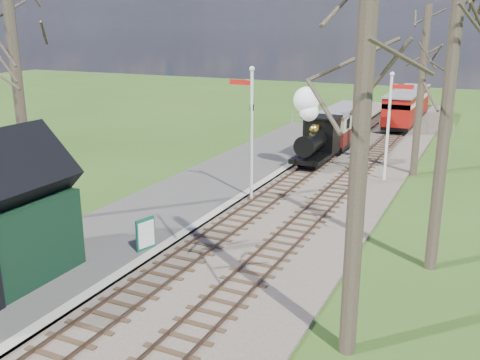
# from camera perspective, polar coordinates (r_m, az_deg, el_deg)

# --- Properties ---
(distant_hills) EXTENTS (114.40, 48.00, 22.02)m
(distant_hills) POSITION_cam_1_polar(r_m,az_deg,el_deg) (74.61, 18.25, -3.60)
(distant_hills) COLOR #385B23
(distant_hills) RESTS_ON ground
(ballast_bed) EXTENTS (8.00, 60.00, 0.10)m
(ballast_bed) POSITION_cam_1_polar(r_m,az_deg,el_deg) (29.94, 9.47, 0.65)
(ballast_bed) COLOR brown
(ballast_bed) RESTS_ON ground
(track_near) EXTENTS (1.60, 60.00, 0.15)m
(track_near) POSITION_cam_1_polar(r_m,az_deg,el_deg) (30.29, 7.12, 1.02)
(track_near) COLOR brown
(track_near) RESTS_ON ground
(track_far) EXTENTS (1.60, 60.00, 0.15)m
(track_far) POSITION_cam_1_polar(r_m,az_deg,el_deg) (29.61, 11.88, 0.44)
(track_far) COLOR brown
(track_far) RESTS_ON ground
(platform) EXTENTS (5.00, 44.00, 0.20)m
(platform) POSITION_cam_1_polar(r_m,az_deg,el_deg) (24.76, -6.64, -2.41)
(platform) COLOR #474442
(platform) RESTS_ON ground
(coping_strip) EXTENTS (0.40, 44.00, 0.21)m
(coping_strip) POSITION_cam_1_polar(r_m,az_deg,el_deg) (23.67, -1.90, -3.18)
(coping_strip) COLOR #B2AD9E
(coping_strip) RESTS_ON ground
(semaphore_near) EXTENTS (1.22, 0.24, 6.22)m
(semaphore_near) POSITION_cam_1_polar(r_m,az_deg,el_deg) (24.33, 1.11, 5.94)
(semaphore_near) COLOR silver
(semaphore_near) RESTS_ON ground
(semaphore_far) EXTENTS (1.22, 0.24, 5.72)m
(semaphore_far) POSITION_cam_1_polar(r_m,az_deg,el_deg) (28.57, 15.72, 6.31)
(semaphore_far) COLOR silver
(semaphore_far) RESTS_ON ground
(bare_trees) EXTENTS (15.51, 22.39, 12.00)m
(bare_trees) POSITION_cam_1_polar(r_m,az_deg,el_deg) (17.92, -0.60, 7.41)
(bare_trees) COLOR #382D23
(bare_trees) RESTS_ON ground
(fence_line) EXTENTS (12.60, 0.08, 1.00)m
(fence_line) POSITION_cam_1_polar(r_m,az_deg,el_deg) (43.36, 13.50, 5.88)
(fence_line) COLOR slate
(fence_line) RESTS_ON ground
(locomotive) EXTENTS (1.83, 4.28, 4.58)m
(locomotive) POSITION_cam_1_polar(r_m,az_deg,el_deg) (31.07, 8.00, 5.18)
(locomotive) COLOR black
(locomotive) RESTS_ON ground
(coach) EXTENTS (2.14, 7.33, 2.25)m
(coach) POSITION_cam_1_polar(r_m,az_deg,el_deg) (36.90, 10.90, 5.87)
(coach) COLOR black
(coach) RESTS_ON ground
(red_carriage_a) EXTENTS (2.21, 5.47, 2.33)m
(red_carriage_a) POSITION_cam_1_polar(r_m,az_deg,el_deg) (43.73, 16.83, 7.10)
(red_carriage_a) COLOR black
(red_carriage_a) RESTS_ON ground
(red_carriage_b) EXTENTS (2.21, 5.47, 2.33)m
(red_carriage_b) POSITION_cam_1_polar(r_m,az_deg,el_deg) (49.12, 17.88, 7.94)
(red_carriage_b) COLOR black
(red_carriage_b) RESTS_ON ground
(sign_board) EXTENTS (0.30, 0.79, 1.18)m
(sign_board) POSITION_cam_1_polar(r_m,az_deg,el_deg) (19.42, -10.04, -5.69)
(sign_board) COLOR #104D3A
(sign_board) RESTS_ON platform
(person) EXTENTS (0.38, 0.50, 1.23)m
(person) POSITION_cam_1_polar(r_m,az_deg,el_deg) (18.57, -18.68, -7.28)
(person) COLOR #1A1F2F
(person) RESTS_ON platform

